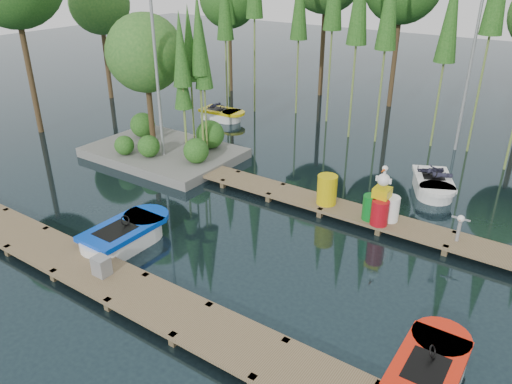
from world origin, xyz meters
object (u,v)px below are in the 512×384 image
Objects in this scene: island at (158,81)px; drum_cluster at (381,205)px; boat_red at (428,371)px; boat_blue at (124,236)px; utility_cabinet at (101,266)px; yellow_barrel at (327,190)px; boat_yellow_far at (221,114)px.

island is 10.52m from drum_cluster.
boat_blue is at bearing 178.38° from boat_red.
boat_blue is 7.85m from drum_cluster.
drum_cluster is (-3.20, 5.34, 0.58)m from boat_red.
boat_blue is at bearing -138.47° from drum_cluster.
utility_cabinet is at bearing -58.00° from boat_blue.
island is 2.23× the size of boat_blue.
boat_red is 5.37× the size of utility_cabinet.
utility_cabinet is 0.51× the size of yellow_barrel.
island is 2.57× the size of boat_yellow_far.
yellow_barrel is at bearing 132.42° from boat_red.
boat_blue is 1.15× the size of boat_yellow_far.
boat_yellow_far is (-1.00, 5.28, -2.91)m from island.
yellow_barrel reaches higher than boat_yellow_far.
boat_yellow_far reaches higher than boat_blue.
yellow_barrel is at bearing 175.58° from drum_cluster.
boat_blue is 3.03× the size of yellow_barrel.
yellow_barrel is at bearing 54.02° from boat_blue.
boat_red reaches higher than utility_cabinet.
island reaches higher than yellow_barrel.
drum_cluster reaches higher than utility_cabinet.
island is 9.82m from utility_cabinet.
drum_cluster reaches higher than boat_yellow_far.
boat_yellow_far is 12.83m from drum_cluster.
yellow_barrel is at bearing 67.46° from utility_cabinet.
boat_yellow_far reaches higher than boat_red.
yellow_barrel reaches higher than boat_blue.
island reaches higher than utility_cabinet.
boat_red is 6.25m from drum_cluster.
boat_yellow_far is 1.43× the size of drum_cluster.
boat_red is at bearing -0.55° from boat_blue.
utility_cabinet is 7.58m from yellow_barrel.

